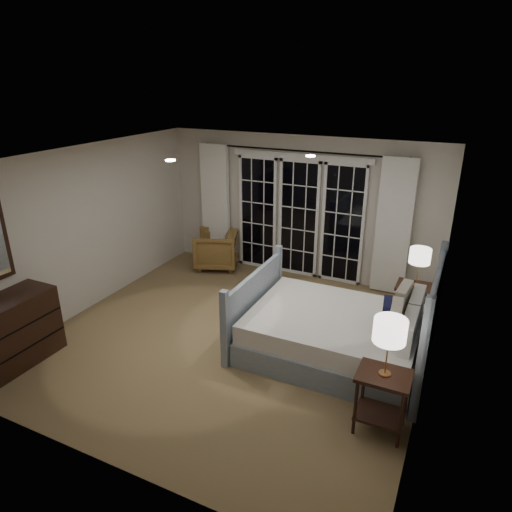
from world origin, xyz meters
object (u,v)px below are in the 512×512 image
at_px(lamp_right, 420,256).
at_px(armchair, 216,249).
at_px(dresser, 6,335).
at_px(nightstand_left, 382,393).
at_px(lamp_left, 390,331).
at_px(nightstand_right, 414,300).
at_px(bed, 338,332).

bearing_deg(lamp_right, armchair, 168.24).
bearing_deg(dresser, nightstand_left, 11.01).
bearing_deg(lamp_left, nightstand_right, 89.87).
bearing_deg(nightstand_left, lamp_right, 89.87).
distance_m(nightstand_left, lamp_left, 0.72).
bearing_deg(dresser, lamp_right, 35.26).
xyz_separation_m(lamp_left, lamp_right, (0.01, 2.27, -0.06)).
distance_m(armchair, dresser, 3.96).
relative_size(nightstand_right, armchair, 0.87).
xyz_separation_m(bed, lamp_right, (0.78, 1.13, 0.78)).
bearing_deg(nightstand_left, bed, 124.14).
distance_m(nightstand_left, dresser, 4.50).
relative_size(lamp_right, armchair, 0.71).
distance_m(nightstand_right, lamp_left, 2.38).
xyz_separation_m(lamp_right, dresser, (-4.42, -3.12, -0.67)).
bearing_deg(lamp_left, dresser, -168.99).
height_order(lamp_left, lamp_right, lamp_left).
bearing_deg(bed, lamp_left, -55.86).
relative_size(nightstand_right, dresser, 0.53).
relative_size(lamp_left, lamp_right, 1.11).
distance_m(lamp_left, lamp_right, 2.27).
distance_m(lamp_right, dresser, 5.45).
bearing_deg(bed, dresser, -151.28).
bearing_deg(dresser, bed, 28.72).
height_order(lamp_left, armchair, lamp_left).
relative_size(bed, armchair, 2.98).
height_order(bed, nightstand_right, bed).
distance_m(bed, lamp_right, 1.58).
bearing_deg(nightstand_left, dresser, -168.99).
xyz_separation_m(bed, nightstand_left, (0.77, -1.14, 0.11)).
xyz_separation_m(armchair, dresser, (-0.74, -3.89, 0.09)).
xyz_separation_m(nightstand_left, nightstand_right, (0.01, 2.27, -0.00)).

